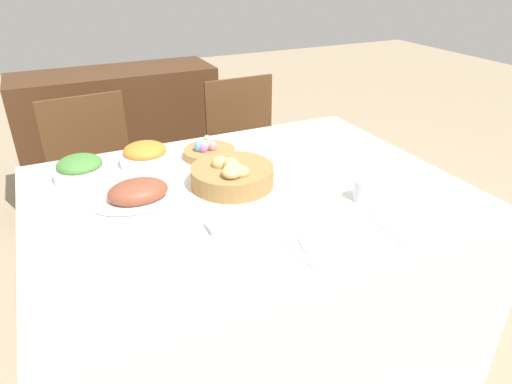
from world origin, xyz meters
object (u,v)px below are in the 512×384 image
at_px(chair_far_right, 249,154).
at_px(butter_dish, 225,223).
at_px(dinner_plate, 338,239).
at_px(ham_platter, 138,193).
at_px(fork, 296,252).
at_px(spoon, 384,227).
at_px(bread_basket, 232,175).
at_px(green_salad_bowl, 80,169).
at_px(chair_far_left, 98,182).
at_px(knife, 376,229).
at_px(sideboard, 122,137).
at_px(egg_basket, 209,151).
at_px(carrot_bowl, 145,155).
at_px(drinking_cup, 363,190).

height_order(chair_far_right, butter_dish, chair_far_right).
bearing_deg(dinner_plate, ham_platter, 133.31).
xyz_separation_m(fork, spoon, (0.31, 0.00, 0.00)).
height_order(bread_basket, fork, bread_basket).
bearing_deg(fork, bread_basket, 86.09).
distance_m(green_salad_bowl, spoon, 1.11).
relative_size(chair_far_right, chair_far_left, 1.00).
relative_size(dinner_plate, spoon, 1.21).
height_order(fork, knife, same).
bearing_deg(dinner_plate, sideboard, 97.96).
xyz_separation_m(dinner_plate, butter_dish, (-0.28, 0.21, 0.01)).
distance_m(sideboard, butter_dish, 1.88).
xyz_separation_m(egg_basket, fork, (-0.01, -0.76, -0.02)).
xyz_separation_m(green_salad_bowl, spoon, (0.81, -0.76, -0.04)).
bearing_deg(sideboard, carrot_bowl, -94.32).
distance_m(chair_far_left, knife, 1.52).
relative_size(chair_far_left, egg_basket, 4.20).
height_order(egg_basket, butter_dish, egg_basket).
height_order(green_salad_bowl, butter_dish, green_salad_bowl).
bearing_deg(sideboard, dinner_plate, -82.04).
xyz_separation_m(ham_platter, fork, (0.34, -0.51, -0.02)).
bearing_deg(fork, chair_far_left, 102.66).
bearing_deg(drinking_cup, sideboard, 105.13).
bearing_deg(sideboard, chair_far_left, -109.27).
xyz_separation_m(chair_far_left, green_salad_bowl, (-0.09, -0.57, 0.33)).
bearing_deg(ham_platter, egg_basket, 35.70).
relative_size(sideboard, bread_basket, 4.11).
xyz_separation_m(ham_platter, spoon, (0.65, -0.51, -0.02)).
bearing_deg(drinking_cup, carrot_bowl, 134.58).
xyz_separation_m(sideboard, green_salad_bowl, (-0.35, -1.30, 0.38)).
bearing_deg(dinner_plate, drinking_cup, 38.37).
height_order(egg_basket, carrot_bowl, carrot_bowl).
xyz_separation_m(ham_platter, green_salad_bowl, (-0.16, 0.26, 0.02)).
bearing_deg(knife, egg_basket, 105.54).
relative_size(bread_basket, drinking_cup, 4.11).
relative_size(bread_basket, ham_platter, 0.95).
bearing_deg(carrot_bowl, egg_basket, -7.42).
distance_m(chair_far_right, egg_basket, 0.79).
bearing_deg(green_salad_bowl, ham_platter, -58.43).
distance_m(carrot_bowl, butter_dish, 0.59).
bearing_deg(ham_platter, green_salad_bowl, 121.57).
relative_size(egg_basket, carrot_bowl, 1.07).
height_order(egg_basket, ham_platter, egg_basket).
height_order(bread_basket, ham_platter, bread_basket).
relative_size(chair_far_left, drinking_cup, 12.25).
distance_m(carrot_bowl, knife, 0.95).
height_order(sideboard, egg_basket, sideboard).
xyz_separation_m(chair_far_left, fork, (0.40, -1.33, 0.29)).
bearing_deg(drinking_cup, fork, -154.18).
bearing_deg(knife, chair_far_left, 113.05).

